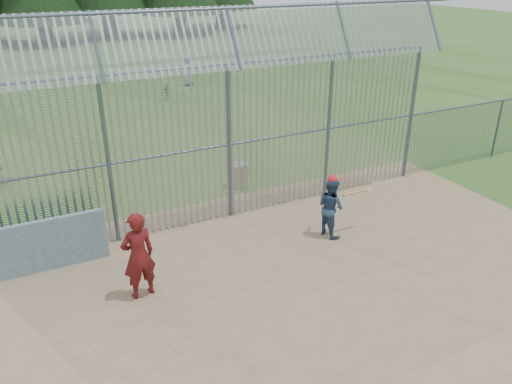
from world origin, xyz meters
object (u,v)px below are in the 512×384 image
dugout_wall (47,245)px  trash_can (239,175)px  batter (331,207)px  onlooker (138,256)px

dugout_wall → trash_can: dugout_wall is taller
dugout_wall → batter: (6.36, -1.45, 0.14)m
onlooker → trash_can: 5.75m
dugout_wall → batter: size_ratio=1.68×
dugout_wall → batter: 6.52m
batter → dugout_wall: bearing=69.8°
batter → onlooker: size_ratio=0.80×
dugout_wall → batter: batter is taller
batter → trash_can: batter is taller
batter → trash_can: bearing=4.5°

